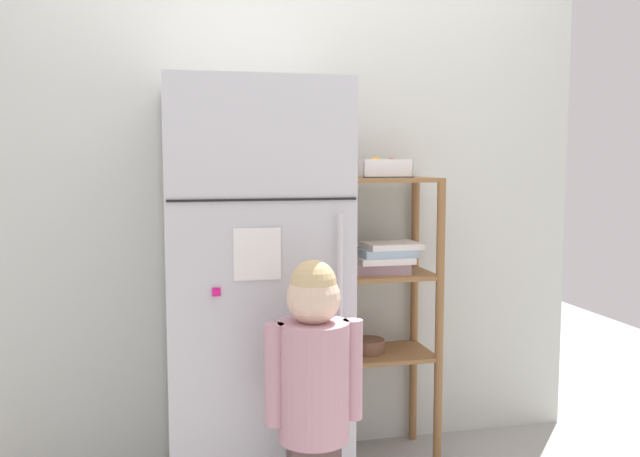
{
  "coord_description": "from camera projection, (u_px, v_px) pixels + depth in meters",
  "views": [
    {
      "loc": [
        -0.6,
        -2.6,
        1.3
      ],
      "look_at": [
        0.01,
        0.02,
        1.03
      ],
      "focal_mm": 38.68,
      "sensor_mm": 36.0,
      "label": 1
    }
  ],
  "objects": [
    {
      "name": "pantry_shelf_unit",
      "position": [
        383.0,
        287.0,
        2.97
      ],
      "size": [
        0.42,
        0.33,
        1.23
      ],
      "color": "olive",
      "rests_on": "ground"
    },
    {
      "name": "fruit_bin",
      "position": [
        383.0,
        169.0,
        2.91
      ],
      "size": [
        0.22,
        0.18,
        0.09
      ],
      "color": "white",
      "rests_on": "pantry_shelf_unit"
    },
    {
      "name": "refrigerator",
      "position": [
        252.0,
        291.0,
        2.67
      ],
      "size": [
        0.65,
        0.7,
        1.59
      ],
      "color": "silver",
      "rests_on": "ground"
    },
    {
      "name": "child_standing",
      "position": [
        313.0,
        380.0,
        2.21
      ],
      "size": [
        0.32,
        0.24,
        0.99
      ],
      "color": "brown",
      "rests_on": "ground"
    },
    {
      "name": "kitchen_wall_back",
      "position": [
        299.0,
        218.0,
        3.06
      ],
      "size": [
        2.62,
        0.03,
        2.09
      ],
      "primitive_type": "cube",
      "color": "silver",
      "rests_on": "ground"
    }
  ]
}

